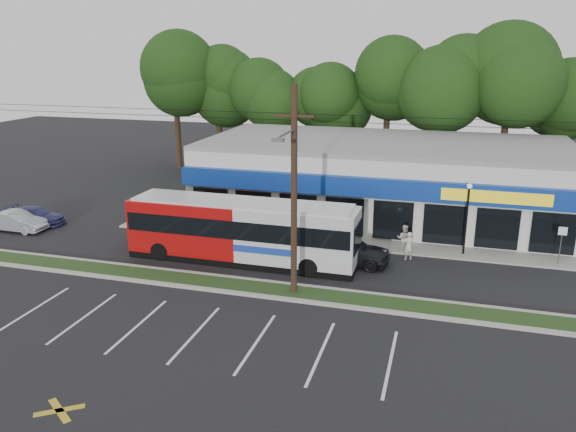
# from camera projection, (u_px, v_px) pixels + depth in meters

# --- Properties ---
(ground) EXTENTS (120.00, 120.00, 0.00)m
(ground) POSITION_uv_depth(u_px,v_px,m) (229.00, 295.00, 27.21)
(ground) COLOR black
(ground) RESTS_ON ground
(grass_strip) EXTENTS (40.00, 1.60, 0.12)m
(grass_strip) POSITION_uv_depth(u_px,v_px,m) (236.00, 286.00, 28.11)
(grass_strip) COLOR #1E3616
(grass_strip) RESTS_ON ground
(curb_south) EXTENTS (40.00, 0.25, 0.14)m
(curb_south) POSITION_uv_depth(u_px,v_px,m) (230.00, 292.00, 27.33)
(curb_south) COLOR #9E9E93
(curb_south) RESTS_ON ground
(curb_north) EXTENTS (40.00, 0.25, 0.14)m
(curb_north) POSITION_uv_depth(u_px,v_px,m) (242.00, 279.00, 28.89)
(curb_north) COLOR #9E9E93
(curb_north) RESTS_ON ground
(sidewalk) EXTENTS (32.00, 2.20, 0.10)m
(sidewalk) POSITION_uv_depth(u_px,v_px,m) (360.00, 244.00, 34.16)
(sidewalk) COLOR #9E9E93
(sidewalk) RESTS_ON ground
(strip_mall) EXTENTS (25.00, 12.55, 5.30)m
(strip_mall) POSITION_uv_depth(u_px,v_px,m) (384.00, 178.00, 39.64)
(strip_mall) COLOR #B8B6AB
(strip_mall) RESTS_ON ground
(utility_pole) EXTENTS (50.00, 2.77, 10.00)m
(utility_pole) POSITION_uv_depth(u_px,v_px,m) (290.00, 186.00, 25.75)
(utility_pole) COLOR black
(utility_pole) RESTS_ON ground
(lamp_post) EXTENTS (0.30, 0.30, 4.25)m
(lamp_post) POSITION_uv_depth(u_px,v_px,m) (467.00, 211.00, 31.63)
(lamp_post) COLOR black
(lamp_post) RESTS_ON ground
(sign_post) EXTENTS (0.45, 0.10, 2.23)m
(sign_post) POSITION_uv_depth(u_px,v_px,m) (562.00, 239.00, 30.42)
(sign_post) COLOR #59595E
(sign_post) RESTS_ON ground
(tree_line) EXTENTS (46.76, 6.76, 11.83)m
(tree_line) POSITION_uv_depth(u_px,v_px,m) (384.00, 85.00, 47.66)
(tree_line) COLOR black
(tree_line) RESTS_ON ground
(metrobus) EXTENTS (12.94, 2.81, 3.47)m
(metrobus) POSITION_uv_depth(u_px,v_px,m) (242.00, 229.00, 31.07)
(metrobus) COLOR #9F0C0C
(metrobus) RESTS_ON ground
(car_dark) EXTENTS (5.05, 2.33, 1.68)m
(car_dark) POSITION_uv_depth(u_px,v_px,m) (346.00, 249.00, 30.99)
(car_dark) COLOR black
(car_dark) RESTS_ON ground
(car_silver) EXTENTS (4.01, 1.41, 1.32)m
(car_silver) POSITION_uv_depth(u_px,v_px,m) (16.00, 221.00, 36.52)
(car_silver) COLOR #A0A2A8
(car_silver) RESTS_ON ground
(car_blue) EXTENTS (4.12, 1.83, 1.17)m
(car_blue) POSITION_uv_depth(u_px,v_px,m) (35.00, 216.00, 37.92)
(car_blue) COLOR navy
(car_blue) RESTS_ON ground
(pedestrian_a) EXTENTS (0.71, 0.61, 1.63)m
(pedestrian_a) POSITION_uv_depth(u_px,v_px,m) (409.00, 246.00, 31.52)
(pedestrian_a) COLOR silver
(pedestrian_a) RESTS_ON ground
(pedestrian_b) EXTENTS (0.86, 0.70, 1.65)m
(pedestrian_b) POSITION_uv_depth(u_px,v_px,m) (404.00, 238.00, 32.72)
(pedestrian_b) COLOR beige
(pedestrian_b) RESTS_ON ground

